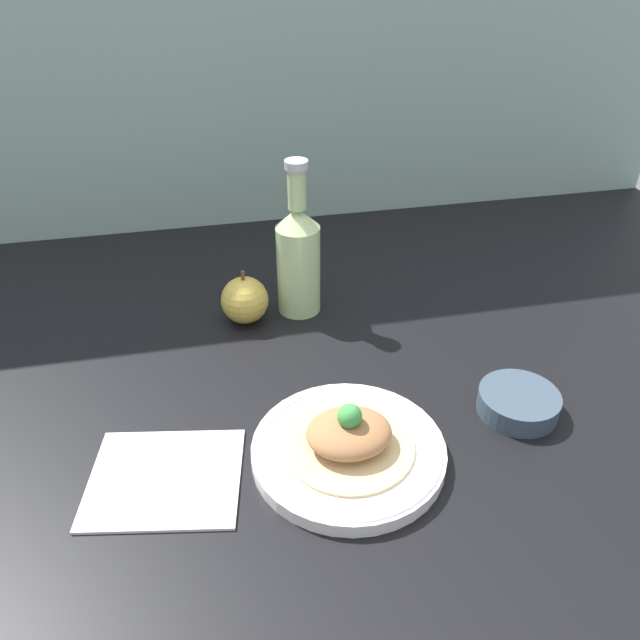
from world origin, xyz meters
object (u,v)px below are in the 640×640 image
(plate, at_px, (348,450))
(cider_bottle, at_px, (298,256))
(apple, at_px, (245,300))
(plated_food, at_px, (349,435))
(dipping_bowl, at_px, (518,402))

(plate, xyz_separation_m, cider_bottle, (0.00, 0.33, 0.08))
(plate, height_order, cider_bottle, cider_bottle)
(cider_bottle, distance_m, apple, 0.11)
(plated_food, relative_size, apple, 1.76)
(apple, bearing_deg, plate, -74.87)
(plated_food, xyz_separation_m, apple, (-0.09, 0.32, 0.00))
(cider_bottle, bearing_deg, plate, -90.39)
(apple, bearing_deg, cider_bottle, 10.10)
(plate, height_order, dipping_bowl, dipping_bowl)
(plated_food, distance_m, apple, 0.33)
(plated_food, bearing_deg, cider_bottle, 89.61)
(plated_food, distance_m, dipping_bowl, 0.24)
(plate, xyz_separation_m, apple, (-0.09, 0.32, 0.03))
(cider_bottle, xyz_separation_m, dipping_bowl, (0.23, -0.30, -0.08))
(apple, xyz_separation_m, dipping_bowl, (0.32, -0.28, -0.02))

